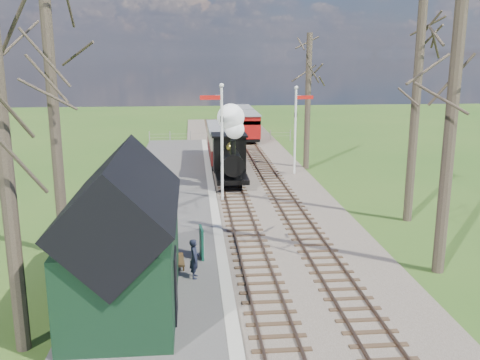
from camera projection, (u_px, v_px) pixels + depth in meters
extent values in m
ellipsoid|color=#385B23|center=(25.00, 224.00, 72.26)|extent=(57.60, 36.00, 16.20)
ellipsoid|color=#385B23|center=(275.00, 228.00, 80.91)|extent=(70.40, 44.00, 19.80)
ellipsoid|color=#385B23|center=(459.00, 205.00, 75.17)|extent=(51.20, 32.00, 14.40)
ellipsoid|color=#385B23|center=(157.00, 211.00, 83.81)|extent=(64.00, 40.00, 18.00)
cube|color=brown|center=(248.00, 175.00, 34.31)|extent=(8.00, 60.00, 0.10)
cube|color=brown|center=(220.00, 175.00, 34.14)|extent=(0.07, 60.00, 0.12)
cube|color=brown|center=(236.00, 174.00, 34.22)|extent=(0.07, 60.00, 0.12)
cube|color=#38281C|center=(228.00, 175.00, 34.19)|extent=(1.60, 60.00, 0.09)
cube|color=brown|center=(260.00, 174.00, 34.36)|extent=(0.07, 60.00, 0.12)
cube|color=brown|center=(276.00, 173.00, 34.45)|extent=(0.07, 60.00, 0.12)
cube|color=#38281C|center=(268.00, 174.00, 34.42)|extent=(1.60, 60.00, 0.09)
cube|color=#474442|center=(168.00, 212.00, 26.13)|extent=(5.00, 44.00, 0.20)
cube|color=#B2AD9E|center=(215.00, 211.00, 26.33)|extent=(0.40, 44.00, 0.21)
cube|color=black|center=(125.00, 264.00, 16.05)|extent=(3.00, 6.00, 2.60)
cube|color=black|center=(122.00, 205.00, 15.62)|extent=(3.25, 6.30, 3.25)
cube|color=black|center=(176.00, 285.00, 15.28)|extent=(0.06, 1.20, 2.00)
cylinder|color=silver|center=(222.00, 146.00, 27.65)|extent=(0.14, 0.14, 6.00)
sphere|color=silver|center=(221.00, 85.00, 26.93)|extent=(0.24, 0.24, 0.24)
cube|color=#B7140F|center=(211.00, 98.00, 27.02)|extent=(1.10, 0.08, 0.22)
cube|color=black|center=(222.00, 119.00, 27.32)|extent=(0.18, 0.06, 0.30)
cylinder|color=silver|center=(295.00, 133.00, 33.95)|extent=(0.14, 0.14, 5.50)
sphere|color=silver|center=(296.00, 88.00, 33.30)|extent=(0.24, 0.24, 0.24)
cube|color=#B7140F|center=(305.00, 97.00, 33.48)|extent=(1.10, 0.08, 0.22)
cube|color=black|center=(296.00, 115.00, 33.69)|extent=(0.18, 0.06, 0.30)
cylinder|color=#382D23|center=(7.00, 185.00, 13.20)|extent=(0.39, 0.39, 9.00)
cylinder|color=#382D23|center=(54.00, 114.00, 19.71)|extent=(0.41, 0.41, 11.00)
cylinder|color=#382D23|center=(453.00, 104.00, 17.89)|extent=(0.42, 0.42, 12.00)
cylinder|color=#382D23|center=(415.00, 114.00, 24.05)|extent=(0.40, 0.40, 10.00)
cylinder|color=#382D23|center=(308.00, 102.00, 35.59)|extent=(0.39, 0.39, 9.00)
cube|color=slate|center=(221.00, 133.00, 47.64)|extent=(12.60, 0.02, 0.01)
cube|color=slate|center=(221.00, 137.00, 47.70)|extent=(12.60, 0.02, 0.02)
cylinder|color=slate|center=(221.00, 136.00, 47.69)|extent=(0.08, 0.08, 1.00)
cube|color=black|center=(231.00, 175.00, 31.61)|extent=(1.82, 4.28, 0.27)
cylinder|color=black|center=(231.00, 161.00, 30.77)|extent=(1.18, 2.78, 1.18)
cube|color=black|center=(229.00, 153.00, 32.61)|extent=(1.93, 1.71, 2.14)
cylinder|color=black|center=(233.00, 148.00, 29.51)|extent=(0.30, 0.30, 0.86)
sphere|color=gold|center=(231.00, 147.00, 30.91)|extent=(0.56, 0.56, 0.56)
sphere|color=white|center=(235.00, 129.00, 29.29)|extent=(1.07, 1.07, 1.07)
sphere|color=white|center=(231.00, 117.00, 29.22)|extent=(1.50, 1.50, 1.50)
cylinder|color=black|center=(224.00, 182.00, 30.36)|extent=(0.11, 0.69, 0.69)
cylinder|color=black|center=(241.00, 182.00, 30.44)|extent=(0.11, 0.69, 0.69)
cube|color=black|center=(225.00, 157.00, 37.45)|extent=(2.03, 7.49, 0.32)
cube|color=#561513|center=(224.00, 148.00, 37.31)|extent=(2.14, 7.49, 0.96)
cube|color=#C2B193|center=(224.00, 135.00, 37.09)|extent=(2.14, 7.49, 0.96)
cube|color=slate|center=(224.00, 127.00, 36.96)|extent=(2.25, 7.71, 0.13)
cube|color=black|center=(247.00, 136.00, 47.45)|extent=(1.80, 4.75, 0.28)
cube|color=maroon|center=(247.00, 130.00, 47.32)|extent=(1.90, 4.75, 0.85)
cube|color=#C2B193|center=(247.00, 120.00, 47.12)|extent=(1.90, 4.75, 0.85)
cube|color=slate|center=(247.00, 115.00, 47.01)|extent=(1.99, 4.94, 0.11)
cube|color=black|center=(241.00, 128.00, 52.78)|extent=(1.80, 4.75, 0.28)
cube|color=maroon|center=(241.00, 122.00, 52.65)|extent=(1.90, 4.75, 0.85)
cube|color=#C2B193|center=(241.00, 113.00, 52.45)|extent=(1.90, 4.75, 0.85)
cube|color=slate|center=(241.00, 109.00, 52.34)|extent=(1.99, 4.94, 0.11)
cube|color=#0D402F|center=(202.00, 242.00, 19.95)|extent=(0.16, 0.81, 1.17)
cube|color=silver|center=(203.00, 242.00, 19.95)|extent=(0.09, 0.69, 0.96)
cube|color=#412E17|center=(179.00, 260.00, 19.29)|extent=(0.45, 1.30, 0.05)
cube|color=#412E17|center=(174.00, 253.00, 19.21)|extent=(0.13, 1.28, 0.55)
cube|color=#412E17|center=(183.00, 268.00, 18.80)|extent=(0.05, 0.05, 0.18)
cube|color=#412E17|center=(176.00, 257.00, 19.83)|extent=(0.05, 0.05, 0.18)
imported|color=black|center=(194.00, 259.00, 18.10)|extent=(0.36, 0.52, 1.38)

